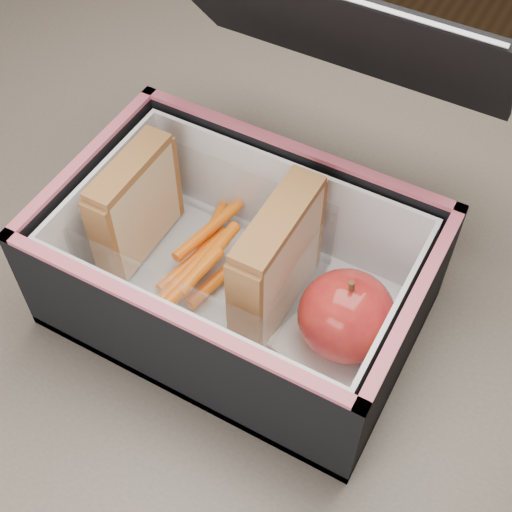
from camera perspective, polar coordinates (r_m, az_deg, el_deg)
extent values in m
cube|color=#655B4E|center=(0.62, -4.05, -3.19)|extent=(1.20, 0.80, 0.03)
cube|color=#382D26|center=(1.33, -15.74, 8.04)|extent=(0.05, 0.05, 0.72)
cube|color=black|center=(0.56, 6.26, 17.39)|extent=(0.27, 0.12, 0.14)
cube|color=beige|center=(0.59, -10.12, 4.05)|extent=(0.01, 0.08, 0.09)
cube|color=#C95D5D|center=(0.59, -9.50, 3.57)|extent=(0.01, 0.08, 0.08)
cube|color=beige|center=(0.58, -8.97, 3.55)|extent=(0.01, 0.08, 0.09)
cube|color=brown|center=(0.55, -10.20, 7.07)|extent=(0.02, 0.09, 0.01)
cube|color=beige|center=(0.54, 0.91, -0.36)|extent=(0.01, 0.10, 0.10)
cube|color=#C95D5D|center=(0.54, 1.68, -0.96)|extent=(0.01, 0.09, 0.09)
cube|color=beige|center=(0.53, 2.47, -1.04)|extent=(0.01, 0.10, 0.10)
cube|color=brown|center=(0.49, 1.83, 3.06)|extent=(0.03, 0.10, 0.01)
cylinder|color=orange|center=(0.58, -2.66, -1.47)|extent=(0.03, 0.08, 0.01)
cylinder|color=orange|center=(0.58, -5.28, -1.17)|extent=(0.02, 0.08, 0.01)
cylinder|color=orange|center=(0.57, -3.78, -0.19)|extent=(0.01, 0.08, 0.01)
cylinder|color=orange|center=(0.60, -5.03, -0.31)|extent=(0.03, 0.08, 0.01)
cylinder|color=orange|center=(0.60, -3.79, 2.12)|extent=(0.03, 0.08, 0.01)
cylinder|color=orange|center=(0.55, -5.51, -2.18)|extent=(0.02, 0.08, 0.01)
cylinder|color=orange|center=(0.61, -3.73, 1.73)|extent=(0.02, 0.08, 0.01)
cube|color=white|center=(0.56, 6.54, -6.77)|extent=(0.10, 0.10, 0.01)
ellipsoid|color=maroon|center=(0.53, 7.24, -4.78)|extent=(0.08, 0.08, 0.07)
cylinder|color=#4D351B|center=(0.50, 7.67, -2.42)|extent=(0.01, 0.01, 0.01)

